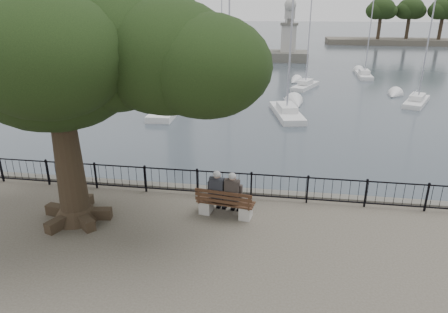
% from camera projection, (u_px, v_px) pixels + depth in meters
% --- Properties ---
extents(harbor, '(260.00, 260.00, 1.20)m').
position_uv_depth(harbor, '(226.00, 203.00, 15.42)').
color(harbor, '#4E4C44').
rests_on(harbor, ground).
extents(railing, '(22.06, 0.06, 1.00)m').
position_uv_depth(railing, '(224.00, 183.00, 14.58)').
color(railing, black).
rests_on(railing, ground).
extents(bench, '(1.99, 0.84, 1.02)m').
position_uv_depth(bench, '(225.00, 206.00, 13.35)').
color(bench, '#A29E95').
rests_on(bench, ground).
extents(person_left, '(0.51, 0.84, 1.61)m').
position_uv_depth(person_left, '(218.00, 193.00, 13.38)').
color(person_left, black).
rests_on(person_left, ground).
extents(person_right, '(0.51, 0.84, 1.61)m').
position_uv_depth(person_right, '(233.00, 195.00, 13.24)').
color(person_right, '#292320').
rests_on(person_right, ground).
extents(tree, '(10.27, 7.17, 8.38)m').
position_uv_depth(tree, '(80.00, 48.00, 11.31)').
color(tree, black).
rests_on(tree, ground).
extents(lion_monument, '(5.79, 5.79, 8.60)m').
position_uv_depth(lion_monument, '(288.00, 46.00, 57.89)').
color(lion_monument, '#4E4C44').
rests_on(lion_monument, ground).
extents(sailboat_a, '(1.94, 6.22, 10.66)m').
position_uv_depth(sailboat_a, '(168.00, 109.00, 30.14)').
color(sailboat_a, silver).
rests_on(sailboat_a, ground).
extents(sailboat_b, '(3.06, 5.94, 13.10)m').
position_uv_depth(sailboat_b, '(229.00, 101.00, 32.42)').
color(sailboat_b, silver).
rests_on(sailboat_b, ground).
extents(sailboat_c, '(2.80, 5.99, 10.65)m').
position_uv_depth(sailboat_c, '(287.00, 112.00, 29.37)').
color(sailboat_c, silver).
rests_on(sailboat_c, ground).
extents(sailboat_d, '(3.25, 5.02, 8.54)m').
position_uv_depth(sailboat_d, '(417.00, 101.00, 32.87)').
color(sailboat_d, silver).
rests_on(sailboat_d, ground).
extents(sailboat_e, '(3.27, 6.15, 12.15)m').
position_uv_depth(sailboat_e, '(184.00, 77.00, 43.53)').
color(sailboat_e, silver).
rests_on(sailboat_e, ground).
extents(sailboat_f, '(2.97, 4.87, 9.24)m').
position_uv_depth(sailboat_f, '(305.00, 85.00, 39.24)').
color(sailboat_f, silver).
rests_on(sailboat_f, ground).
extents(sailboat_g, '(1.48, 4.99, 9.08)m').
position_uv_depth(sailboat_g, '(364.00, 74.00, 45.19)').
color(sailboat_g, silver).
rests_on(sailboat_g, ground).
extents(sailboat_h, '(3.04, 5.66, 12.04)m').
position_uv_depth(sailboat_h, '(222.00, 65.00, 51.72)').
color(sailboat_h, silver).
rests_on(sailboat_h, ground).
extents(far_shore, '(30.00, 8.60, 9.18)m').
position_uv_depth(far_shore, '(406.00, 24.00, 81.08)').
color(far_shore, '#49443A').
rests_on(far_shore, ground).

